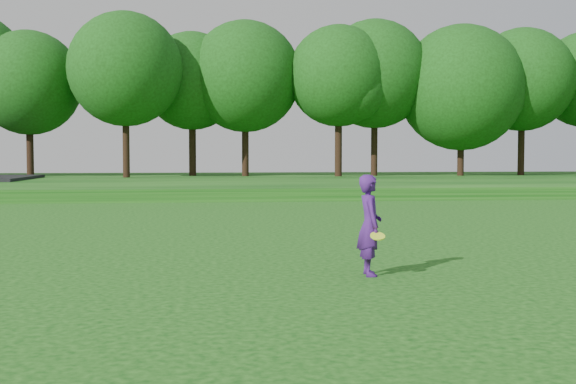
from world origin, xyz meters
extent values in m
plane|color=#0B3C0C|center=(0.00, 0.00, 0.00)|extent=(140.00, 140.00, 0.00)
cube|color=#0B3C0C|center=(0.00, 34.00, 0.30)|extent=(130.00, 30.00, 0.60)
cube|color=gray|center=(0.00, 20.00, 0.02)|extent=(130.00, 1.60, 0.04)
imported|color=#471972|center=(1.81, -1.25, 0.91)|extent=(0.44, 0.67, 1.81)
cylinder|color=#D4FE28|center=(1.88, -1.59, 0.75)|extent=(0.26, 0.25, 0.13)
camera|label=1|loc=(-1.15, -13.84, 2.18)|focal=45.00mm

